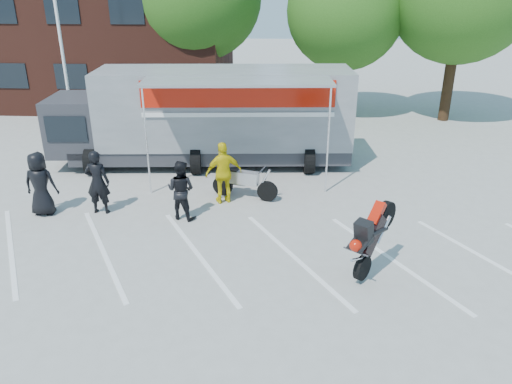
# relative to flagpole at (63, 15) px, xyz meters

# --- Properties ---
(ground) EXTENTS (100.00, 100.00, 0.00)m
(ground) POSITION_rel_flagpole_xyz_m (6.24, -10.00, -5.05)
(ground) COLOR #A4A49E
(ground) RESTS_ON ground
(parking_bay_lines) EXTENTS (18.09, 13.33, 0.01)m
(parking_bay_lines) POSITION_rel_flagpole_xyz_m (6.24, -9.00, -5.05)
(parking_bay_lines) COLOR white
(parking_bay_lines) RESTS_ON ground
(office_building) EXTENTS (18.00, 8.00, 7.00)m
(office_building) POSITION_rel_flagpole_xyz_m (-3.76, 8.00, -1.55)
(office_building) COLOR #4E2219
(office_building) RESTS_ON ground
(flagpole) EXTENTS (1.61, 0.12, 8.00)m
(flagpole) POSITION_rel_flagpole_xyz_m (0.00, 0.00, 0.00)
(flagpole) COLOR white
(flagpole) RESTS_ON ground
(tree_mid) EXTENTS (5.44, 5.44, 7.68)m
(tree_mid) POSITION_rel_flagpole_xyz_m (11.24, 5.00, -0.11)
(tree_mid) COLOR #382314
(tree_mid) RESTS_ON ground
(transporter_truck) EXTENTS (11.17, 5.97, 3.45)m
(transporter_truck) POSITION_rel_flagpole_xyz_m (5.90, -2.34, -5.05)
(transporter_truck) COLOR gray
(transporter_truck) RESTS_ON ground
(parked_motorcycle) EXTENTS (2.27, 1.26, 1.13)m
(parked_motorcycle) POSITION_rel_flagpole_xyz_m (7.34, -5.44, -5.05)
(parked_motorcycle) COLOR #B0B0B4
(parked_motorcycle) RESTS_ON ground
(stunt_bike_rider) EXTENTS (1.61, 1.77, 1.93)m
(stunt_bike_rider) POSITION_rel_flagpole_xyz_m (10.74, -9.48, -5.05)
(stunt_bike_rider) COLOR black
(stunt_bike_rider) RESTS_ON ground
(spectator_leather_a) EXTENTS (0.93, 0.61, 1.88)m
(spectator_leather_a) POSITION_rel_flagpole_xyz_m (1.61, -6.92, -4.11)
(spectator_leather_a) COLOR black
(spectator_leather_a) RESTS_ON ground
(spectator_leather_b) EXTENTS (0.70, 0.47, 1.91)m
(spectator_leather_b) POSITION_rel_flagpole_xyz_m (3.21, -6.74, -4.10)
(spectator_leather_b) COLOR black
(spectator_leather_b) RESTS_ON ground
(spectator_leather_c) EXTENTS (0.99, 0.87, 1.72)m
(spectator_leather_c) POSITION_rel_flagpole_xyz_m (5.66, -6.96, -4.19)
(spectator_leather_c) COLOR black
(spectator_leather_c) RESTS_ON ground
(spectator_hivis) EXTENTS (1.21, 0.86, 1.91)m
(spectator_hivis) POSITION_rel_flagpole_xyz_m (6.74, -5.80, -4.10)
(spectator_hivis) COLOR yellow
(spectator_hivis) RESTS_ON ground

